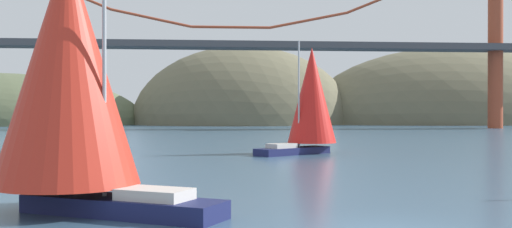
# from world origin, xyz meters

# --- Properties ---
(headland_center) EXTENTS (55.91, 44.00, 39.25)m
(headland_center) POSITION_xyz_m (5.00, 135.00, 0.00)
(headland_center) COLOR #6B664C
(headland_center) RESTS_ON ground_plane
(headland_right) EXTENTS (79.42, 44.00, 39.69)m
(headland_right) POSITION_xyz_m (60.00, 135.00, 0.00)
(headland_right) COLOR #6B664C
(headland_right) RESTS_ON ground_plane
(suspension_bridge) EXTENTS (138.26, 6.00, 37.01)m
(suspension_bridge) POSITION_xyz_m (0.00, 95.00, 16.73)
(suspension_bridge) COLOR #A34228
(suspension_bridge) RESTS_ON ground_plane
(sailboat_scarlet_sail) EXTENTS (9.02, 7.05, 9.47)m
(sailboat_scarlet_sail) POSITION_xyz_m (-9.93, 4.16, 4.86)
(sailboat_scarlet_sail) COLOR #191E4C
(sailboat_scarlet_sail) RESTS_ON ground_plane
(sailboat_red_spinnaker) EXTENTS (7.83, 6.82, 9.07)m
(sailboat_red_spinnaker) POSITION_xyz_m (3.46, 31.33, 4.48)
(sailboat_red_spinnaker) COLOR #191E4C
(sailboat_red_spinnaker) RESTS_ON ground_plane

